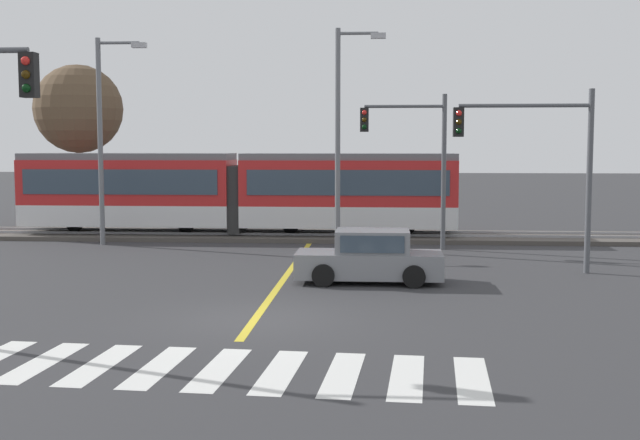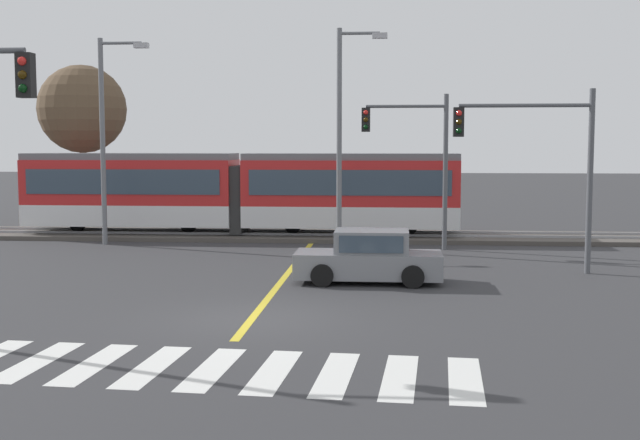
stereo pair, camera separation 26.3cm
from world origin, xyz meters
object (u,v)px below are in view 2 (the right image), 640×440
traffic_light_far_right (417,148)px  traffic_light_mid_right (541,152)px  bare_tree_far_west (82,109)px  street_lamp_centre (344,125)px  street_lamp_west (107,128)px  light_rail_tram (240,190)px  sedan_crossing (369,258)px

traffic_light_far_right → traffic_light_mid_right: 6.49m
traffic_light_mid_right → bare_tree_far_west: 23.41m
street_lamp_centre → street_lamp_west: bearing=176.7°
light_rail_tram → street_lamp_centre: (4.63, -3.44, 2.65)m
traffic_light_far_right → street_lamp_centre: street_lamp_centre is taller
sedan_crossing → traffic_light_far_right: (1.60, 7.58, 3.14)m
light_rail_tram → sedan_crossing: 12.50m
street_lamp_centre → sedan_crossing: bearing=-81.3°
traffic_light_mid_right → street_lamp_west: 16.84m
sedan_crossing → traffic_light_far_right: bearing=78.1°
light_rail_tram → traffic_light_mid_right: (10.97, -8.82, 1.70)m
street_lamp_west → bare_tree_far_west: 7.96m
traffic_light_far_right → street_lamp_west: 12.19m
traffic_light_mid_right → street_lamp_centre: size_ratio=0.68×
traffic_light_mid_right → traffic_light_far_right: bearing=123.6°
street_lamp_west → bare_tree_far_west: bearing=118.0°
sedan_crossing → traffic_light_mid_right: 6.40m
street_lamp_west → bare_tree_far_west: (-3.70, 6.97, 1.07)m
light_rail_tram → sedan_crossing: light_rail_tram is taller
street_lamp_centre → light_rail_tram: bearing=143.4°
street_lamp_west → bare_tree_far_west: street_lamp_west is taller
traffic_light_mid_right → bare_tree_far_west: bearing=146.4°
light_rail_tram → street_lamp_west: (-4.77, -2.89, 2.57)m
street_lamp_centre → bare_tree_far_west: 15.13m
traffic_light_far_right → traffic_light_mid_right: traffic_light_far_right is taller
light_rail_tram → street_lamp_west: 6.14m
street_lamp_centre → bare_tree_far_west: street_lamp_centre is taller
traffic_light_mid_right → street_lamp_west: bearing=159.3°
light_rail_tram → traffic_light_mid_right: traffic_light_mid_right is taller
traffic_light_far_right → street_lamp_west: (-12.15, 0.52, 0.78)m
traffic_light_mid_right → light_rail_tram: bearing=141.2°
street_lamp_centre → bare_tree_far_west: size_ratio=1.06×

